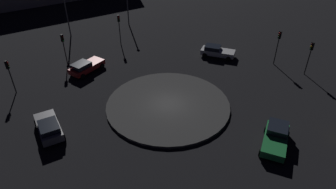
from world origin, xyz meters
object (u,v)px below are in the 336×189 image
(car_green, at_px, (276,138))
(car_silver, at_px, (217,51))
(car_grey, at_px, (49,127))
(streetlamp_southwest, at_px, (65,4))
(car_red, at_px, (86,67))
(traffic_light_northwest, at_px, (310,52))
(traffic_light_south_near, at_px, (63,44))
(traffic_light_south, at_px, (9,70))
(traffic_light_northwest_near, at_px, (278,41))
(traffic_light_southwest, at_px, (119,24))

(car_green, relative_size, car_silver, 0.97)
(car_grey, distance_m, streetlamp_southwest, 22.88)
(car_red, bearing_deg, traffic_light_northwest, -57.18)
(car_silver, bearing_deg, traffic_light_northwest, -6.15)
(car_red, height_order, traffic_light_south_near, traffic_light_south_near)
(car_red, height_order, traffic_light_south, traffic_light_south)
(car_silver, relative_size, traffic_light_northwest, 1.09)
(car_grey, relative_size, car_green, 1.02)
(traffic_light_northwest, distance_m, streetlamp_southwest, 32.85)
(car_grey, bearing_deg, streetlamp_southwest, -18.97)
(car_silver, relative_size, traffic_light_south_near, 1.10)
(traffic_light_south, bearing_deg, streetlamp_southwest, 92.37)
(car_red, bearing_deg, car_silver, -41.53)
(streetlamp_southwest, bearing_deg, car_grey, 33.31)
(car_red, relative_size, car_grey, 1.05)
(car_red, height_order, car_silver, car_red)
(car_silver, distance_m, traffic_light_south_near, 19.13)
(car_grey, bearing_deg, traffic_light_northwest_near, -90.67)
(car_green, height_order, traffic_light_south_near, traffic_light_south_near)
(traffic_light_south_near, height_order, traffic_light_northwest_near, traffic_light_northwest_near)
(traffic_light_northwest, bearing_deg, traffic_light_south_near, -26.30)
(traffic_light_northwest, bearing_deg, traffic_light_southwest, -41.61)
(traffic_light_northwest_near, height_order, streetlamp_southwest, streetlamp_southwest)
(car_grey, bearing_deg, traffic_light_south, 11.43)
(car_green, height_order, traffic_light_northwest, traffic_light_northwest)
(car_green, xyz_separation_m, traffic_light_southwest, (-12.67, -22.22, 2.27))
(traffic_light_south, relative_size, streetlamp_southwest, 0.51)
(traffic_light_south_near, bearing_deg, traffic_light_south, -85.73)
(car_silver, height_order, streetlamp_southwest, streetlamp_southwest)
(car_red, relative_size, traffic_light_south_near, 1.15)
(traffic_light_south_near, height_order, streetlamp_southwest, streetlamp_southwest)
(car_grey, xyz_separation_m, traffic_light_northwest, (-19.96, 20.40, 2.07))
(car_grey, distance_m, traffic_light_south_near, 13.34)
(traffic_light_northwest_near, xyz_separation_m, traffic_light_southwest, (2.24, -20.56, -0.04))
(car_red, distance_m, car_grey, 11.13)
(car_red, distance_m, streetlamp_southwest, 12.72)
(car_red, height_order, streetlamp_southwest, streetlamp_southwest)
(traffic_light_southwest, bearing_deg, traffic_light_south, -62.55)
(car_grey, height_order, traffic_light_northwest, traffic_light_northwest)
(car_silver, relative_size, streetlamp_southwest, 0.59)
(car_grey, relative_size, traffic_light_south_near, 1.10)
(traffic_light_northwest, xyz_separation_m, streetlamp_southwest, (1.14, -32.77, 1.97))
(car_grey, xyz_separation_m, car_silver, (-20.54, 9.61, -0.07))
(car_grey, distance_m, car_silver, 22.68)
(car_silver, relative_size, traffic_light_northwest_near, 1.01)
(traffic_light_south, xyz_separation_m, traffic_light_southwest, (-14.99, 4.19, 0.32))
(traffic_light_northwest, bearing_deg, traffic_light_south, -14.62)
(car_green, bearing_deg, car_grey, -70.55)
(car_green, distance_m, traffic_light_southwest, 25.68)
(car_silver, height_order, traffic_light_northwest_near, traffic_light_northwest_near)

